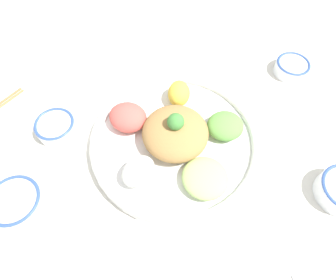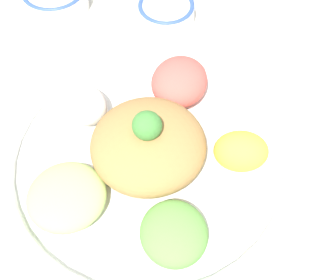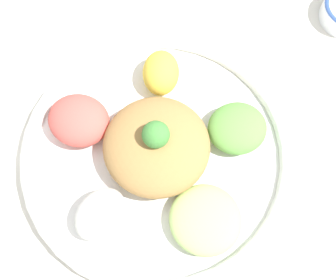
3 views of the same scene
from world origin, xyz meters
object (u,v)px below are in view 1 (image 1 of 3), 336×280
object	(u,v)px
rice_bowl_plain	(292,67)
sauce_bowl_far	(56,127)
serving_spoon_extra	(121,52)
salad_platter	(175,139)
sauce_bowl_dark	(16,203)
serving_spoon_main	(296,280)

from	to	relation	value
rice_bowl_plain	sauce_bowl_far	distance (m)	0.64
sauce_bowl_far	serving_spoon_extra	bearing A→B (deg)	-171.33
salad_platter	serving_spoon_extra	size ratio (longest dim) A/B	3.45
sauce_bowl_dark	salad_platter	bearing A→B (deg)	148.84
sauce_bowl_far	serving_spoon_main	size ratio (longest dim) A/B	0.92
rice_bowl_plain	serving_spoon_extra	distance (m)	0.49
salad_platter	rice_bowl_plain	distance (m)	0.40
salad_platter	sauce_bowl_dark	distance (m)	0.36
salad_platter	serving_spoon_main	distance (m)	0.37
serving_spoon_main	rice_bowl_plain	bearing A→B (deg)	159.42
salad_platter	serving_spoon_extra	distance (m)	0.35
rice_bowl_plain	serving_spoon_main	size ratio (longest dim) A/B	0.89
sauce_bowl_far	serving_spoon_extra	xyz separation A→B (m)	(-0.30, -0.05, -0.02)
sauce_bowl_dark	sauce_bowl_far	xyz separation A→B (m)	(-0.18, -0.07, -0.00)
sauce_bowl_dark	rice_bowl_plain	size ratio (longest dim) A/B	1.20
serving_spoon_main	serving_spoon_extra	bearing A→B (deg)	-157.45
sauce_bowl_dark	serving_spoon_main	size ratio (longest dim) A/B	1.06
sauce_bowl_dark	serving_spoon_extra	xyz separation A→B (m)	(-0.48, -0.12, -0.02)
rice_bowl_plain	sauce_bowl_far	xyz separation A→B (m)	(0.51, -0.39, 0.00)
rice_bowl_plain	sauce_bowl_far	world-z (taller)	sauce_bowl_far
sauce_bowl_dark	serving_spoon_main	bearing A→B (deg)	109.81
salad_platter	rice_bowl_plain	size ratio (longest dim) A/B	4.33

